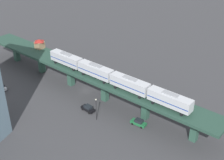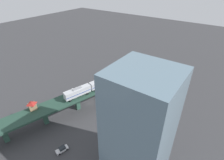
% 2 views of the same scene
% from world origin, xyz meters
% --- Properties ---
extents(ground_plane, '(400.00, 400.00, 0.00)m').
position_xyz_m(ground_plane, '(0.00, 0.00, 0.00)').
color(ground_plane, '#38383A').
extents(elevated_viaduct, '(33.90, 90.66, 7.66)m').
position_xyz_m(elevated_viaduct, '(-0.05, -0.17, 6.58)').
color(elevated_viaduct, '#244135').
rests_on(elevated_viaduct, ground).
extents(subway_train, '(16.67, 48.58, 4.45)m').
position_xyz_m(subway_train, '(-4.84, -11.57, 10.20)').
color(subway_train, silver).
rests_on(subway_train, elevated_viaduct).
extents(signal_hut, '(3.99, 3.99, 3.40)m').
position_xyz_m(signal_hut, '(9.19, 22.86, 9.46)').
color(signal_hut, '#8C7251').
rests_on(signal_hut, elevated_viaduct).
extents(street_car_black, '(3.22, 4.75, 1.89)m').
position_xyz_m(street_car_black, '(-9.81, -5.97, 0.94)').
color(street_car_black, black).
rests_on(street_car_black, ground).
extents(street_car_white, '(2.85, 4.71, 1.89)m').
position_xyz_m(street_car_white, '(-10.12, 25.87, 0.94)').
color(street_car_white, silver).
rests_on(street_car_white, ground).
extents(street_car_green, '(2.71, 4.69, 1.89)m').
position_xyz_m(street_car_green, '(-10.46, -21.91, 0.94)').
color(street_car_green, '#1E6638').
rests_on(street_car_green, ground).
extents(delivery_truck, '(3.26, 7.45, 3.20)m').
position_xyz_m(delivery_truck, '(11.08, 2.31, 1.76)').
color(delivery_truck, '#333338').
rests_on(delivery_truck, ground).
extents(street_lamp, '(0.44, 0.44, 6.94)m').
position_xyz_m(street_lamp, '(-12.65, -10.08, 4.11)').
color(street_lamp, black).
rests_on(street_lamp, ground).
extents(office_tower, '(16.00, 16.00, 36.00)m').
position_xyz_m(office_tower, '(-34.24, 16.50, 18.00)').
color(office_tower, slate).
rests_on(office_tower, ground).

